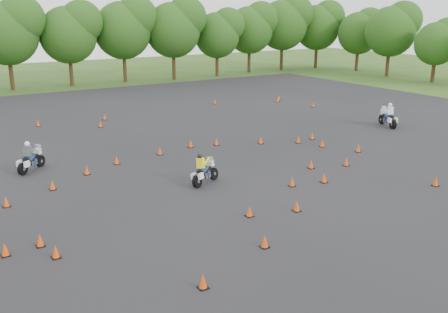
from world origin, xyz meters
TOP-DOWN VIEW (x-y plane):
  - ground at (0.00, 0.00)m, footprint 140.00×140.00m
  - asphalt_pad at (0.00, 6.00)m, footprint 62.00×62.00m
  - treeline at (3.04, 35.60)m, footprint 86.85×32.17m
  - traffic_cones at (-0.42, 7.28)m, footprint 36.24×32.98m
  - rider_grey at (-7.80, 10.60)m, footprint 1.99×1.90m
  - rider_yellow at (-1.05, 3.94)m, footprint 2.05×1.40m
  - rider_white at (16.37, 7.78)m, footprint 1.47×2.38m

SIDE VIEW (x-z plane):
  - ground at x=0.00m, z-range 0.00..0.00m
  - asphalt_pad at x=0.00m, z-range 0.01..0.01m
  - traffic_cones at x=-0.42m, z-range 0.01..0.46m
  - rider_yellow at x=-1.05m, z-range 0.00..1.54m
  - rider_grey at x=-7.80m, z-range 0.00..1.63m
  - rider_white at x=16.37m, z-range 0.00..1.77m
  - treeline at x=3.04m, z-range -0.66..10.10m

